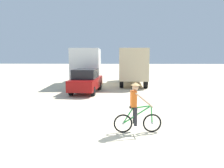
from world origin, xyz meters
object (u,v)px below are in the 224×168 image
at_px(box_truck_white_box, 88,65).
at_px(box_truck_tan_camper, 133,65).
at_px(sedan_parked, 86,81).
at_px(cyclist_orange_shirt, 136,110).

height_order(box_truck_white_box, box_truck_tan_camper, same).
distance_m(box_truck_white_box, box_truck_tan_camper, 4.34).
bearing_deg(box_truck_white_box, sedan_parked, -83.01).
relative_size(box_truck_tan_camper, cyclist_orange_shirt, 3.75).
height_order(box_truck_white_box, sedan_parked, box_truck_white_box).
height_order(box_truck_white_box, cyclist_orange_shirt, box_truck_white_box).
bearing_deg(sedan_parked, box_truck_tan_camper, 50.66).
relative_size(box_truck_white_box, box_truck_tan_camper, 1.00).
bearing_deg(sedan_parked, cyclist_orange_shirt, -69.35).
xyz_separation_m(box_truck_white_box, sedan_parked, (0.58, -4.71, -0.99)).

